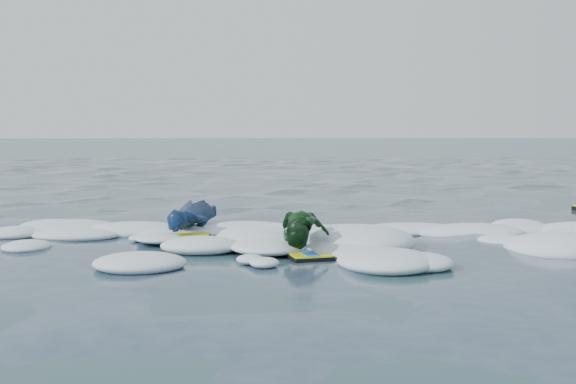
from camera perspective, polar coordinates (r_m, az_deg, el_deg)
name	(u,v)px	position (r m, az deg, el deg)	size (l,w,h in m)	color
ground	(307,258)	(7.28, 1.52, -5.21)	(120.00, 120.00, 0.00)	#162D36
foam_band	(302,241)	(8.30, 1.13, -3.90)	(12.00, 3.10, 0.30)	white
prone_woman_unit	(191,219)	(8.87, -7.66, -2.09)	(0.72, 1.52, 0.38)	black
prone_child_unit	(304,232)	(7.51, 1.26, -3.20)	(0.65, 1.19, 0.43)	black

